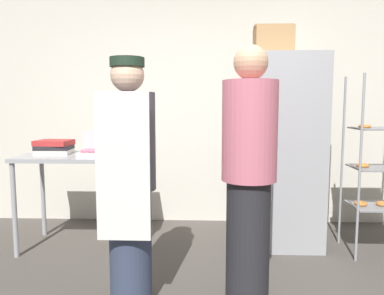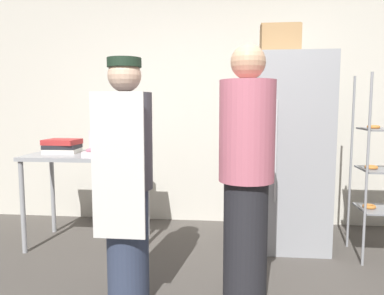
# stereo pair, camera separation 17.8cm
# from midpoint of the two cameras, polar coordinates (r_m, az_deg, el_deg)

# --- Properties ---
(back_wall) EXTENTS (6.40, 0.12, 2.74)m
(back_wall) POSITION_cam_midpoint_polar(r_m,az_deg,el_deg) (4.36, 4.61, 6.57)
(back_wall) COLOR silver
(back_wall) RESTS_ON ground_plane
(refrigerator) EXTENTS (0.66, 0.76, 1.83)m
(refrigerator) POSITION_cam_midpoint_polar(r_m,az_deg,el_deg) (3.74, 16.09, -0.60)
(refrigerator) COLOR #9EA0A5
(refrigerator) RESTS_ON ground_plane
(prep_counter) EXTENTS (1.11, 0.66, 0.89)m
(prep_counter) POSITION_cam_midpoint_polar(r_m,az_deg,el_deg) (3.72, -14.27, -2.57)
(prep_counter) COLOR #9EA0A5
(prep_counter) RESTS_ON ground_plane
(donut_box) EXTENTS (0.26, 0.19, 0.23)m
(donut_box) POSITION_cam_midpoint_polar(r_m,az_deg,el_deg) (3.49, -12.59, -0.59)
(donut_box) COLOR silver
(donut_box) RESTS_ON prep_counter
(blender_pitcher) EXTENTS (0.12, 0.12, 0.28)m
(blender_pitcher) POSITION_cam_midpoint_polar(r_m,az_deg,el_deg) (3.73, -8.79, 1.12)
(blender_pitcher) COLOR #99999E
(blender_pitcher) RESTS_ON prep_counter
(binder_stack) EXTENTS (0.33, 0.28, 0.13)m
(binder_stack) POSITION_cam_midpoint_polar(r_m,az_deg,el_deg) (3.84, -17.91, 0.20)
(binder_stack) COLOR silver
(binder_stack) RESTS_ON prep_counter
(cardboard_storage_box) EXTENTS (0.36, 0.29, 0.29)m
(cardboard_storage_box) POSITION_cam_midpoint_polar(r_m,az_deg,el_deg) (3.78, 14.60, 15.53)
(cardboard_storage_box) COLOR #A87F51
(cardboard_storage_box) RESTS_ON refrigerator
(person_baker) EXTENTS (0.35, 0.37, 1.66)m
(person_baker) POSITION_cam_midpoint_polar(r_m,az_deg,el_deg) (2.52, -7.99, -4.85)
(person_baker) COLOR #333D56
(person_baker) RESTS_ON ground_plane
(person_customer) EXTENTS (0.37, 0.37, 1.75)m
(person_customer) POSITION_cam_midpoint_polar(r_m,az_deg,el_deg) (2.56, 10.27, -4.06)
(person_customer) COLOR #232328
(person_customer) RESTS_ON ground_plane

